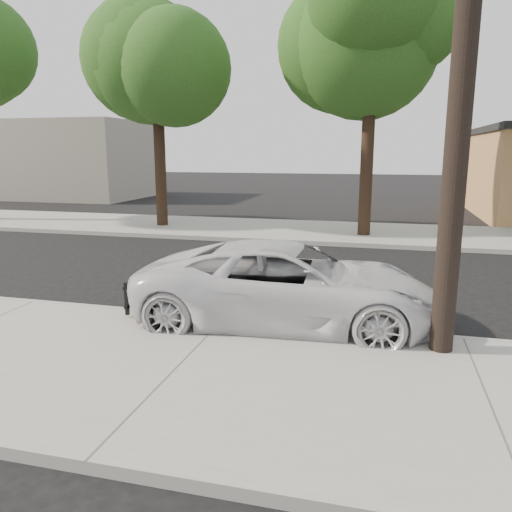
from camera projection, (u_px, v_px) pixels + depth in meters
name	position (u px, v px, depth m)	size (l,w,h in m)	color
ground	(255.00, 293.00, 10.99)	(120.00, 120.00, 0.00)	black
near_sidewalk	(177.00, 372.00, 6.90)	(90.00, 4.40, 0.15)	gray
far_sidewalk	(311.00, 231.00, 19.03)	(90.00, 5.00, 0.15)	gray
curb_near	(226.00, 321.00, 8.98)	(90.00, 0.12, 0.16)	#9E9B93
building_far	(47.00, 160.00, 34.31)	(14.00, 8.00, 5.00)	gray
utility_pole	(467.00, 26.00, 6.58)	(1.40, 0.34, 9.00)	black
tree_b	(159.00, 68.00, 18.78)	(4.34, 4.20, 8.45)	black
tree_c	(379.00, 31.00, 16.26)	(4.96, 4.80, 9.55)	black
police_cruiser	(289.00, 285.00, 8.86)	(2.47, 5.37, 1.49)	silver
traffic_cone	(322.00, 316.00, 8.09)	(0.42, 0.42, 0.63)	#FB5B0D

